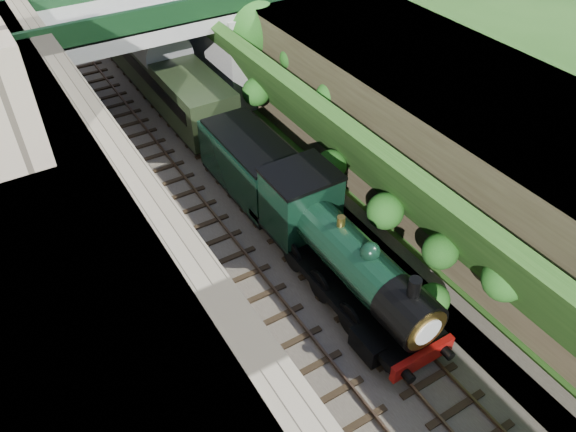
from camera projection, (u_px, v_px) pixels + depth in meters
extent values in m
plane|color=#1E4714|center=(415.00, 417.00, 18.81)|extent=(160.00, 160.00, 0.00)
cube|color=#473F38|center=(179.00, 139.00, 31.77)|extent=(10.00, 90.00, 0.20)
cube|color=#756B56|center=(66.00, 112.00, 27.38)|extent=(1.00, 90.00, 7.00)
cube|color=#262628|center=(320.00, 52.00, 33.61)|extent=(8.00, 90.00, 6.25)
cube|color=#1E4714|center=(255.00, 76.00, 32.09)|extent=(4.02, 90.00, 6.36)
sphere|color=#194C14|center=(504.00, 279.00, 19.93)|extent=(1.64, 1.64, 1.64)
sphere|color=#194C14|center=(440.00, 251.00, 21.93)|extent=(1.46, 1.46, 1.46)
sphere|color=#194C14|center=(385.00, 211.00, 24.10)|extent=(1.63, 1.63, 1.63)
sphere|color=#194C14|center=(331.00, 165.00, 26.74)|extent=(1.50, 1.50, 1.50)
sphere|color=#194C14|center=(329.00, 94.00, 27.40)|extent=(1.25, 1.25, 1.25)
sphere|color=#194C14|center=(292.00, 58.00, 29.70)|extent=(1.36, 1.36, 1.36)
sphere|color=#194C14|center=(256.00, 92.00, 31.63)|extent=(1.61, 1.61, 1.61)
sphere|color=#194C14|center=(244.00, 19.00, 33.32)|extent=(1.85, 1.85, 1.85)
sphere|color=#194C14|center=(208.00, 26.00, 36.10)|extent=(1.88, 1.88, 1.88)
sphere|color=#194C14|center=(133.00, 1.00, 44.54)|extent=(2.07, 2.07, 2.07)
cube|color=black|center=(145.00, 148.00, 30.88)|extent=(2.50, 90.00, 0.07)
cube|color=brown|center=(132.00, 150.00, 30.53)|extent=(0.08, 90.00, 0.14)
cube|color=brown|center=(157.00, 142.00, 31.11)|extent=(0.08, 90.00, 0.14)
cube|color=black|center=(198.00, 132.00, 32.16)|extent=(2.50, 90.00, 0.07)
cube|color=brown|center=(186.00, 134.00, 31.81)|extent=(0.08, 90.00, 0.14)
cube|color=brown|center=(209.00, 127.00, 32.38)|extent=(0.08, 90.00, 0.14)
cube|color=gray|center=(146.00, 17.00, 30.96)|extent=(16.00, 6.00, 0.90)
cube|color=#133519|center=(163.00, 17.00, 28.49)|extent=(16.00, 0.30, 1.20)
cube|color=gray|center=(49.00, 91.00, 30.40)|extent=(1.40, 6.40, 5.70)
cube|color=gray|center=(226.00, 48.00, 34.67)|extent=(2.40, 6.40, 5.70)
cylinder|color=black|center=(254.00, 71.00, 33.70)|extent=(0.30, 0.30, 4.40)
sphere|color=#194C14|center=(253.00, 29.00, 32.02)|extent=(3.60, 3.60, 3.60)
sphere|color=#194C14|center=(254.00, 32.00, 33.13)|extent=(2.40, 2.40, 2.40)
cube|color=black|center=(351.00, 292.00, 22.42)|extent=(2.40, 8.40, 0.60)
cube|color=black|center=(337.00, 267.00, 22.72)|extent=(2.70, 10.00, 0.35)
cube|color=maroon|center=(422.00, 358.00, 19.46)|extent=(2.70, 0.25, 0.70)
cylinder|color=black|center=(351.00, 256.00, 21.36)|extent=(1.90, 5.60, 1.90)
cylinder|color=black|center=(409.00, 313.00, 19.21)|extent=(1.96, 1.80, 1.96)
cylinder|color=white|center=(428.00, 332.00, 18.57)|extent=(1.10, 0.05, 1.10)
cylinder|color=black|center=(414.00, 289.00, 18.43)|extent=(0.44, 0.44, 0.90)
sphere|color=black|center=(370.00, 252.00, 20.06)|extent=(0.76, 0.76, 0.76)
cylinder|color=#A57F33|center=(341.00, 222.00, 21.17)|extent=(0.32, 0.32, 0.50)
cube|color=black|center=(301.00, 202.00, 23.60)|extent=(2.75, 2.40, 2.80)
cube|color=black|center=(301.00, 174.00, 22.67)|extent=(2.85, 2.50, 0.15)
cube|color=black|center=(367.00, 345.00, 20.00)|extent=(0.60, 1.40, 0.90)
cube|color=black|center=(420.00, 317.00, 21.00)|extent=(0.60, 1.40, 0.90)
cube|color=black|center=(252.00, 187.00, 27.79)|extent=(2.30, 6.00, 0.50)
cube|color=black|center=(252.00, 183.00, 27.63)|extent=(2.60, 6.00, 0.50)
cube|color=black|center=(251.00, 163.00, 26.86)|extent=(2.70, 6.00, 2.40)
cube|color=black|center=(250.00, 141.00, 26.05)|extent=(2.50, 5.60, 0.20)
cube|color=black|center=(158.00, 86.00, 36.03)|extent=(2.30, 17.00, 0.40)
cube|color=black|center=(158.00, 83.00, 35.87)|extent=(2.50, 17.00, 0.50)
cube|color=black|center=(154.00, 61.00, 34.90)|extent=(2.80, 18.00, 2.70)
cube|color=slate|center=(150.00, 37.00, 33.93)|extent=(2.90, 18.00, 0.50)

